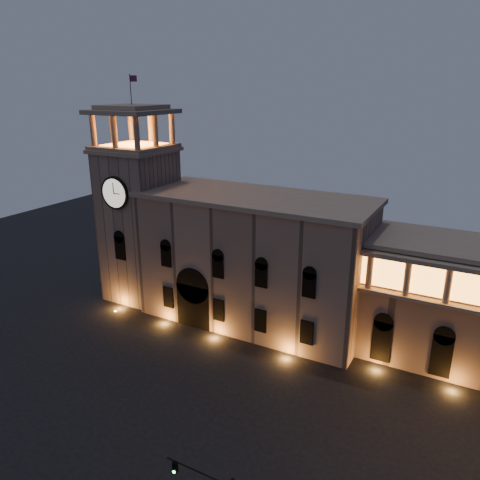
{
  "coord_description": "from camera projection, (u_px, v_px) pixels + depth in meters",
  "views": [
    {
      "loc": [
        24.27,
        -30.3,
        30.97
      ],
      "look_at": [
        -0.91,
        16.0,
        13.47
      ],
      "focal_mm": 35.0,
      "sensor_mm": 36.0,
      "label": 1
    }
  ],
  "objects": [
    {
      "name": "clock_tower",
      "position": [
        139.0,
        217.0,
        68.87
      ],
      "size": [
        9.8,
        9.8,
        32.4
      ],
      "color": "#8E715D",
      "rests_on": "ground"
    },
    {
      "name": "ground",
      "position": [
        171.0,
        416.0,
        46.03
      ],
      "size": [
        160.0,
        160.0,
        0.0
      ],
      "primitive_type": "plane",
      "color": "black",
      "rests_on": "ground"
    },
    {
      "name": "government_building",
      "position": [
        253.0,
        260.0,
        62.49
      ],
      "size": [
        30.8,
        12.8,
        17.6
      ],
      "color": "#8E715D",
      "rests_on": "ground"
    }
  ]
}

